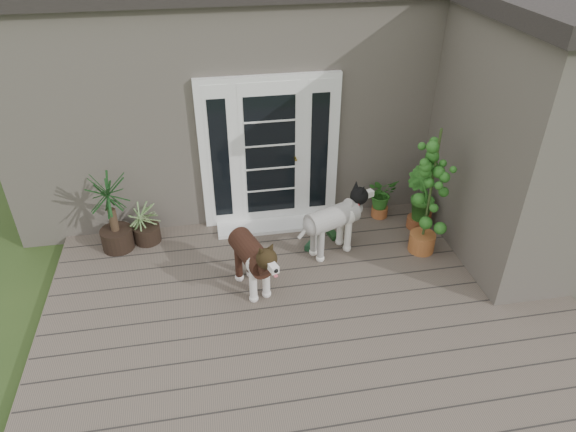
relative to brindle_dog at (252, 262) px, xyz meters
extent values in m
cube|color=#6B5B4C|center=(0.65, -0.72, -0.45)|extent=(6.20, 4.60, 0.12)
cube|color=#665E54|center=(0.65, 3.53, 1.04)|extent=(7.40, 4.00, 3.10)
cube|color=#665E54|center=(3.55, 0.38, 1.04)|extent=(1.60, 2.40, 3.10)
cube|color=#2D2826|center=(3.55, 0.38, 2.69)|extent=(1.80, 2.60, 0.20)
cube|color=white|center=(0.45, 1.48, 0.68)|extent=(1.90, 0.14, 2.15)
cube|color=white|center=(0.45, 1.28, -0.37)|extent=(1.60, 0.40, 0.05)
imported|color=#235117|center=(2.05, 1.28, -0.12)|extent=(0.53, 0.53, 0.54)
imported|color=#235618|center=(2.47, 0.91, -0.05)|extent=(0.64, 0.64, 0.68)
imported|color=#1D5F1B|center=(2.79, 1.16, -0.13)|extent=(0.40, 0.40, 0.54)
camera|label=1|loc=(-0.41, -4.79, 3.76)|focal=31.96mm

